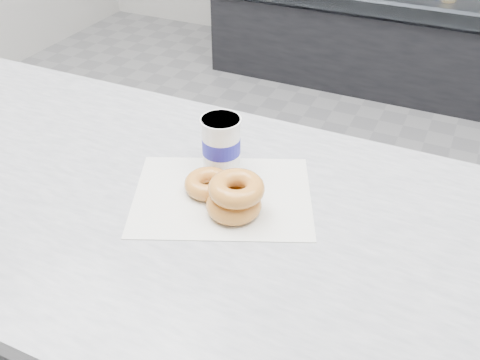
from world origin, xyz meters
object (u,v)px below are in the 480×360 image
Objects in this scene: counter at (202,355)px; coffee_cup at (221,142)px; donut_stack at (235,196)px; donut_single at (208,184)px; display_case at (414,6)px.

coffee_cup is (-0.01, 0.15, 0.50)m from counter.
counter is at bearing -86.24° from coffee_cup.
counter is 21.91× the size of donut_stack.
donut_stack reaches higher than donut_single.
counter is at bearing -93.81° from donut_single.
coffee_cup is (-0.01, -2.57, 0.47)m from display_case.
donut_stack is at bearing 14.78° from counter.
donut_stack is (0.08, -0.04, 0.02)m from donut_single.
donut_stack is at bearing -55.29° from coffee_cup.
display_case is at bearing 88.81° from coffee_cup.
display_case reaches higher than coffee_cup.
counter is 27.41× the size of coffee_cup.
donut_single is 0.67× the size of donut_stack.
display_case is 2.74m from donut_stack.
donut_single is at bearing 86.19° from counter.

